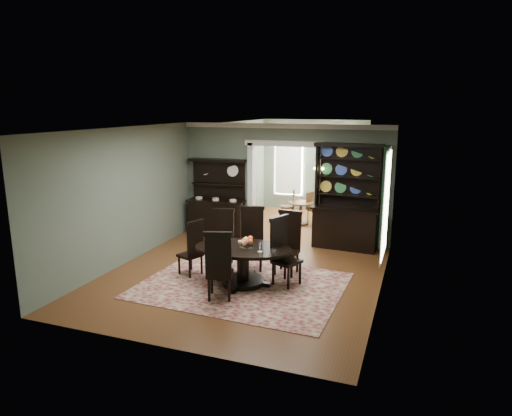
{
  "coord_description": "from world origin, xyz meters",
  "views": [
    {
      "loc": [
        3.29,
        -8.23,
        3.45
      ],
      "look_at": [
        0.1,
        0.6,
        1.33
      ],
      "focal_mm": 32.0,
      "sensor_mm": 36.0,
      "label": 1
    }
  ],
  "objects_px": {
    "sideboard": "(217,208)",
    "parlor_table": "(301,210)",
    "dining_table": "(243,259)",
    "welsh_dresser": "(346,211)"
  },
  "relations": [
    {
      "from": "sideboard",
      "to": "parlor_table",
      "type": "relative_size",
      "value": 2.82
    },
    {
      "from": "sideboard",
      "to": "parlor_table",
      "type": "distance_m",
      "value": 2.59
    },
    {
      "from": "dining_table",
      "to": "welsh_dresser",
      "type": "relative_size",
      "value": 0.79
    },
    {
      "from": "sideboard",
      "to": "welsh_dresser",
      "type": "bearing_deg",
      "value": -5.34
    },
    {
      "from": "sideboard",
      "to": "parlor_table",
      "type": "height_order",
      "value": "sideboard"
    },
    {
      "from": "parlor_table",
      "to": "sideboard",
      "type": "bearing_deg",
      "value": -137.26
    },
    {
      "from": "sideboard",
      "to": "parlor_table",
      "type": "bearing_deg",
      "value": 38.05
    },
    {
      "from": "dining_table",
      "to": "sideboard",
      "type": "xyz_separation_m",
      "value": [
        -1.98,
        3.12,
        0.19
      ]
    },
    {
      "from": "welsh_dresser",
      "to": "parlor_table",
      "type": "height_order",
      "value": "welsh_dresser"
    },
    {
      "from": "dining_table",
      "to": "parlor_table",
      "type": "relative_size",
      "value": 2.79
    }
  ]
}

